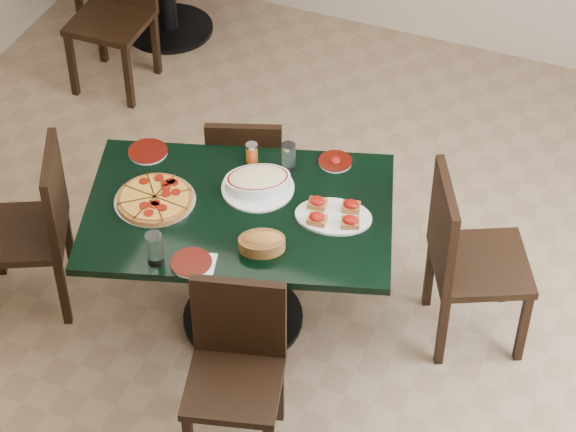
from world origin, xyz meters
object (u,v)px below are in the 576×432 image
at_px(bruschetta_platter, 334,214).
at_px(chair_right, 464,253).
at_px(chair_far, 246,170).
at_px(bread_basket, 262,242).
at_px(chair_near, 236,361).
at_px(chair_left, 37,222).
at_px(pepperoni_pizza, 155,199).
at_px(lasagna_casserole, 258,182).
at_px(back_chair_near, 116,3).
at_px(main_table, 240,238).

bearing_deg(bruschetta_platter, chair_right, 8.88).
height_order(chair_far, bread_basket, bread_basket).
relative_size(chair_far, bruschetta_platter, 2.06).
height_order(chair_near, chair_left, chair_left).
distance_m(pepperoni_pizza, lasagna_casserole, 0.48).
bearing_deg(bread_basket, chair_left, 155.67).
bearing_deg(back_chair_near, chair_right, -28.95).
distance_m(chair_right, bruschetta_platter, 0.66).
xyz_separation_m(main_table, pepperoni_pizza, (-0.38, -0.10, 0.20)).
xyz_separation_m(chair_left, bread_basket, (1.18, 0.02, 0.27)).
relative_size(chair_near, pepperoni_pizza, 2.30).
relative_size(pepperoni_pizza, bread_basket, 1.52).
xyz_separation_m(chair_far, pepperoni_pizza, (-0.15, -0.68, 0.32)).
height_order(chair_left, bruschetta_platter, chair_left).
height_order(chair_far, chair_right, chair_right).
bearing_deg(chair_left, chair_near, 45.87).
xyz_separation_m(chair_left, bruschetta_platter, (1.40, 0.32, 0.26)).
bearing_deg(back_chair_near, bruschetta_platter, -39.43).
height_order(main_table, bread_basket, bread_basket).
distance_m(chair_far, pepperoni_pizza, 0.77).
relative_size(back_chair_near, lasagna_casserole, 2.61).
height_order(lasagna_casserole, bruschetta_platter, lasagna_casserole).
bearing_deg(chair_near, chair_left, 146.98).
xyz_separation_m(pepperoni_pizza, bread_basket, (0.58, -0.10, 0.02)).
height_order(chair_left, pepperoni_pizza, chair_left).
relative_size(chair_right, bread_basket, 3.85).
relative_size(chair_near, chair_left, 0.95).
relative_size(pepperoni_pizza, lasagna_casserole, 1.04).
height_order(chair_far, lasagna_casserole, lasagna_casserole).
bearing_deg(main_table, chair_left, 175.36).
distance_m(back_chair_near, pepperoni_pizza, 2.11).
relative_size(chair_near, back_chair_near, 0.91).
bearing_deg(chair_left, bruschetta_platter, 77.30).
bearing_deg(main_table, bruschetta_platter, -3.07).
distance_m(chair_far, bread_basket, 0.96).
bearing_deg(pepperoni_pizza, lasagna_casserole, 32.87).
distance_m(main_table, bread_basket, 0.36).
distance_m(chair_left, bread_basket, 1.21).
xyz_separation_m(main_table, chair_far, (-0.23, 0.58, -0.12)).
height_order(chair_far, chair_left, chair_left).
xyz_separation_m(chair_near, back_chair_near, (-1.81, 2.27, 0.05)).
distance_m(chair_far, back_chair_near, 1.70).
relative_size(chair_far, lasagna_casserole, 2.23).
height_order(chair_near, pepperoni_pizza, chair_near).
bearing_deg(bruschetta_platter, main_table, -177.61).
bearing_deg(lasagna_casserole, pepperoni_pizza, -177.40).
relative_size(chair_near, bruschetta_platter, 2.20).
bearing_deg(back_chair_near, pepperoni_pizza, -57.56).
bearing_deg(chair_right, bread_basket, 97.76).
bearing_deg(chair_right, back_chair_near, 37.12).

